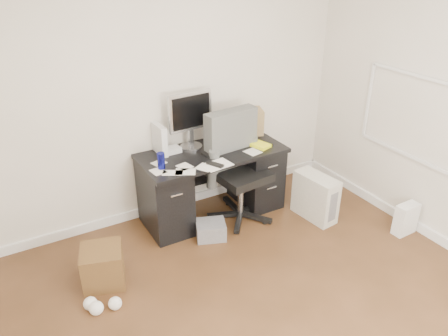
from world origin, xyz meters
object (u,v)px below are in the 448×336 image
(keyboard, at_px, (220,150))
(office_chair, at_px, (241,169))
(pc_tower, at_px, (315,197))
(lcd_monitor, at_px, (190,120))
(wicker_basket, at_px, (103,266))
(desk, at_px, (212,181))

(keyboard, bearing_deg, office_chair, -56.96)
(office_chair, bearing_deg, pc_tower, -35.12)
(lcd_monitor, xyz_separation_m, pc_tower, (1.06, -0.80, -0.81))
(keyboard, xyz_separation_m, office_chair, (0.15, -0.17, -0.18))
(lcd_monitor, distance_m, keyboard, 0.44)
(keyboard, bearing_deg, lcd_monitor, 123.83)
(keyboard, relative_size, pc_tower, 0.82)
(office_chair, height_order, wicker_basket, office_chair)
(lcd_monitor, bearing_deg, office_chair, -52.39)
(desk, height_order, lcd_monitor, lcd_monitor)
(office_chair, xyz_separation_m, wicker_basket, (-1.58, -0.29, -0.41))
(lcd_monitor, height_order, wicker_basket, lcd_monitor)
(lcd_monitor, bearing_deg, pc_tower, -41.37)
(desk, relative_size, office_chair, 1.29)
(desk, bearing_deg, wicker_basket, -159.65)
(lcd_monitor, relative_size, wicker_basket, 1.77)
(desk, xyz_separation_m, pc_tower, (0.92, -0.60, -0.15))
(desk, height_order, keyboard, keyboard)
(keyboard, relative_size, wicker_basket, 1.18)
(keyboard, height_order, office_chair, office_chair)
(desk, height_order, office_chair, office_chair)
(pc_tower, bearing_deg, lcd_monitor, 136.81)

